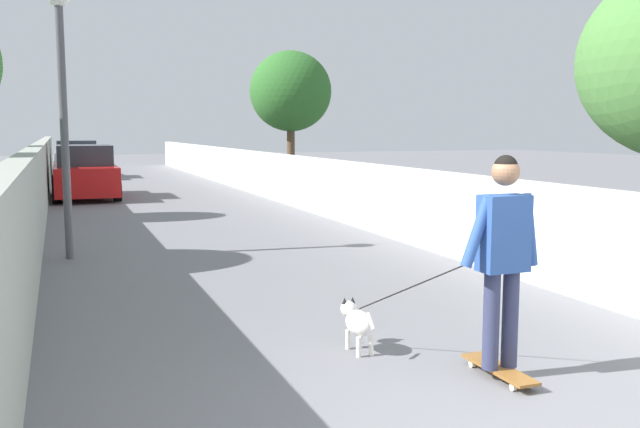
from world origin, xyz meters
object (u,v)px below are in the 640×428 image
(tree_right_near, at_px, (291,92))
(dog, at_px, (358,321))
(skateboard, at_px, (499,369))
(lamp_post, at_px, (62,71))
(person_skateboarder, at_px, (503,245))
(car_near, at_px, (85,174))
(car_far, at_px, (77,160))

(tree_right_near, height_order, dog, tree_right_near)
(tree_right_near, distance_m, skateboard, 18.57)
(tree_right_near, distance_m, lamp_post, 13.32)
(dog, bearing_deg, skateboard, -142.08)
(tree_right_near, relative_size, person_skateboarder, 2.71)
(car_near, bearing_deg, car_far, 0.00)
(skateboard, relative_size, car_far, 0.19)
(dog, bearing_deg, lamp_post, 22.50)
(person_skateboarder, relative_size, car_near, 0.43)
(dog, bearing_deg, tree_right_near, -16.46)
(lamp_post, distance_m, car_far, 19.12)
(lamp_post, bearing_deg, skateboard, -154.85)
(person_skateboarder, bearing_deg, car_near, 8.70)
(tree_right_near, distance_m, dog, 17.77)
(tree_right_near, xyz_separation_m, dog, (-16.80, 4.96, -2.98))
(car_far, bearing_deg, car_near, -180.00)
(skateboard, distance_m, car_far, 25.82)
(dog, xyz_separation_m, car_far, (24.67, 1.75, 0.44))
(car_near, bearing_deg, lamp_post, 176.54)
(car_near, distance_m, car_far, 9.08)
(tree_right_near, bearing_deg, car_near, 100.22)
(person_skateboarder, height_order, car_near, person_skateboarder)
(tree_right_near, relative_size, car_far, 1.08)
(dog, relative_size, car_near, 0.33)
(tree_right_near, height_order, car_far, tree_right_near)
(person_skateboarder, height_order, car_far, person_skateboarder)
(tree_right_near, relative_size, skateboard, 5.77)
(skateboard, height_order, person_skateboarder, person_skateboarder)
(tree_right_near, bearing_deg, skateboard, 166.81)
(lamp_post, relative_size, dog, 3.17)
(lamp_post, bearing_deg, car_near, -3.46)
(lamp_post, bearing_deg, car_far, -1.81)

